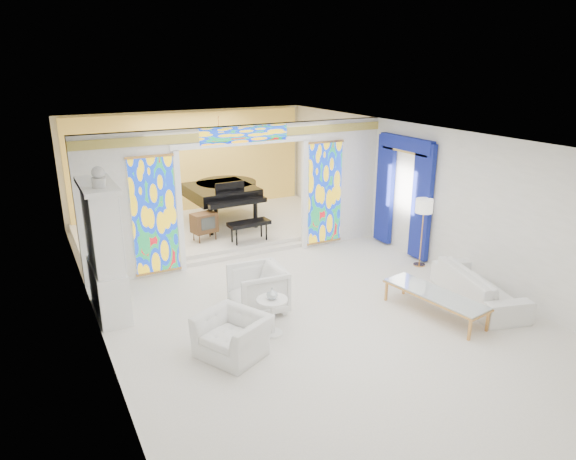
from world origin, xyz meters
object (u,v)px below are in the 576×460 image
armchair_left (233,335)px  sofa (479,286)px  china_cabinet (105,251)px  coffee_table (435,295)px  armchair_right (258,289)px  grand_piano (224,191)px  tv_console (204,223)px

armchair_left → sofa: (4.75, -0.43, -0.01)m
china_cabinet → coffee_table: bearing=-28.7°
armchair_right → grand_piano: (1.25, 4.86, 0.60)m
sofa → grand_piano: 6.95m
china_cabinet → grand_piano: (3.61, 3.70, -0.15)m
armchair_left → armchair_right: (0.94, 1.14, 0.10)m
sofa → armchair_left: bearing=100.9°
sofa → coffee_table: bearing=107.8°
grand_piano → tv_console: grand_piano is taller
coffee_table → tv_console: bearing=114.9°
coffee_table → grand_piano: (-1.44, 6.46, 0.62)m
grand_piano → tv_console: 1.62m
sofa → grand_piano: grand_piano is taller
coffee_table → tv_console: size_ratio=2.99×
armchair_right → coffee_table: bearing=63.7°
armchair_right → sofa: 4.12m
grand_piano → coffee_table: bearing=-79.8°
armchair_right → sofa: size_ratio=0.43×
armchair_left → coffee_table: armchair_left is taller
armchair_right → sofa: bearing=72.1°
sofa → tv_console: 6.31m
armchair_left → coffee_table: size_ratio=0.50×
sofa → coffee_table: 1.12m
china_cabinet → armchair_left: bearing=-58.4°
armchair_right → tv_console: tv_console is taller
china_cabinet → coffee_table: 5.81m
china_cabinet → armchair_right: bearing=-26.3°
armchair_left → tv_console: (1.20, 4.78, 0.29)m
sofa → tv_console: (-3.55, 5.21, 0.30)m
china_cabinet → coffee_table: (5.05, -2.76, -0.77)m
armchair_left → grand_piano: grand_piano is taller
armchair_left → armchair_right: armchair_right is taller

